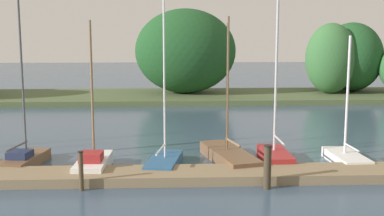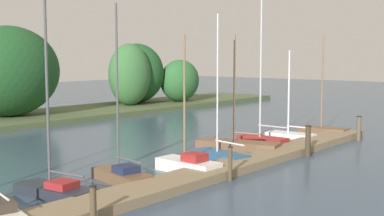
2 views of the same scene
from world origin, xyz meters
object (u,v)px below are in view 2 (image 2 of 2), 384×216
(sailboat_8, at_px, (261,138))
(mooring_piling_4, at_px, (359,128))
(sailboat_9, at_px, (289,135))
(sailboat_10, at_px, (322,129))
(mooring_piling_3, at_px, (308,141))
(sailboat_3, at_px, (53,186))
(sailboat_6, at_px, (218,154))
(mooring_piling_1, at_px, (93,206))
(sailboat_4, at_px, (120,172))
(sailboat_7, at_px, (236,145))
(sailboat_5, at_px, (187,163))
(mooring_piling_2, at_px, (230,164))

(sailboat_8, xyz_separation_m, mooring_piling_4, (5.41, -3.33, 0.25))
(sailboat_9, distance_m, sailboat_10, 3.36)
(mooring_piling_3, bearing_deg, sailboat_10, 20.31)
(sailboat_3, bearing_deg, sailboat_6, -102.50)
(sailboat_3, xyz_separation_m, mooring_piling_1, (-1.11, -3.57, 0.24))
(sailboat_4, distance_m, sailboat_7, 8.34)
(sailboat_5, bearing_deg, mooring_piling_1, 110.56)
(sailboat_5, height_order, mooring_piling_4, sailboat_5)
(sailboat_6, relative_size, sailboat_9, 1.31)
(sailboat_3, xyz_separation_m, sailboat_7, (11.34, 0.02, -0.04))
(mooring_piling_3, bearing_deg, sailboat_8, 73.84)
(sailboat_3, relative_size, sailboat_4, 0.99)
(sailboat_6, bearing_deg, sailboat_4, 94.00)
(sailboat_5, relative_size, mooring_piling_4, 4.08)
(sailboat_6, bearing_deg, sailboat_9, -77.13)
(sailboat_8, bearing_deg, sailboat_4, 88.84)
(sailboat_10, xyz_separation_m, mooring_piling_1, (-20.63, -2.63, 0.30))
(sailboat_6, bearing_deg, mooring_piling_4, -95.96)
(sailboat_5, distance_m, mooring_piling_3, 6.82)
(sailboat_6, distance_m, mooring_piling_4, 10.36)
(sailboat_6, bearing_deg, mooring_piling_1, 115.71)
(sailboat_3, distance_m, mooring_piling_2, 6.85)
(sailboat_5, xyz_separation_m, mooring_piling_3, (6.36, -2.43, 0.40))
(sailboat_4, relative_size, sailboat_7, 1.16)
(sailboat_8, xyz_separation_m, mooring_piling_2, (-7.38, -3.19, 0.23))
(sailboat_10, bearing_deg, mooring_piling_1, 91.66)
(sailboat_10, bearing_deg, sailboat_9, 75.61)
(sailboat_10, bearing_deg, mooring_piling_2, 95.07)
(mooring_piling_2, bearing_deg, sailboat_3, 149.02)
(sailboat_3, xyz_separation_m, sailboat_5, (5.93, -1.20, 0.01))
(mooring_piling_2, bearing_deg, sailboat_6, 43.68)
(sailboat_9, bearing_deg, mooring_piling_3, 126.49)
(sailboat_3, relative_size, sailboat_10, 1.12)
(sailboat_5, xyz_separation_m, sailboat_8, (7.31, 0.87, 0.10))
(mooring_piling_1, bearing_deg, sailboat_8, 12.74)
(sailboat_3, distance_m, sailboat_6, 8.74)
(sailboat_5, distance_m, sailboat_8, 7.37)
(sailboat_7, bearing_deg, sailboat_10, -110.64)
(sailboat_6, distance_m, mooring_piling_2, 3.94)
(sailboat_8, distance_m, mooring_piling_3, 3.44)
(mooring_piling_3, bearing_deg, sailboat_9, 39.27)
(sailboat_3, height_order, sailboat_10, sailboat_3)
(sailboat_5, distance_m, sailboat_9, 10.29)
(sailboat_5, xyz_separation_m, sailboat_9, (10.26, 0.76, -0.07))
(sailboat_3, height_order, sailboat_4, sailboat_4)
(sailboat_3, bearing_deg, sailboat_9, -98.71)
(sailboat_3, relative_size, mooring_piling_4, 4.81)
(sailboat_3, relative_size, sailboat_9, 1.31)
(sailboat_5, height_order, mooring_piling_2, sailboat_5)
(sailboat_4, relative_size, sailboat_6, 1.01)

